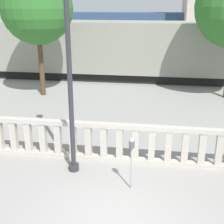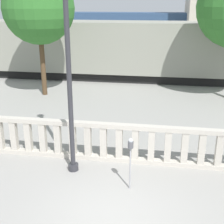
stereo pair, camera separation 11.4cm
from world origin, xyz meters
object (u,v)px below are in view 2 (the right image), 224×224
object	(u,v)px
lamppost	(68,50)
train_near	(126,50)
train_far	(158,30)
tree_left	(39,8)
parking_meter	(131,150)

from	to	relation	value
lamppost	train_near	bearing A→B (deg)	89.37
lamppost	train_far	world-z (taller)	lamppost
train_near	tree_left	xyz separation A→B (m)	(-3.92, -4.33, 2.60)
train_near	lamppost	bearing A→B (deg)	-90.63
lamppost	tree_left	distance (m)	8.56
train_near	train_far	size ratio (longest dim) A/B	1.48
parking_meter	train_near	distance (m)	12.79
train_near	train_far	world-z (taller)	train_far
train_near	parking_meter	bearing A→B (deg)	-82.49
parking_meter	train_near	size ratio (longest dim) A/B	0.05
lamppost	parking_meter	world-z (taller)	lamppost
lamppost	parking_meter	size ratio (longest dim) A/B	4.55
train_far	parking_meter	bearing A→B (deg)	-90.06
lamppost	train_far	bearing A→B (deg)	86.08
train_far	tree_left	size ratio (longest dim) A/B	3.09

